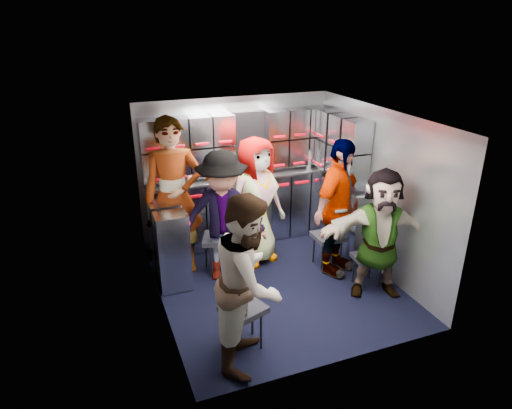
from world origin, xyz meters
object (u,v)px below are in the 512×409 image
object	(u,v)px
attendant_arc_e	(380,234)
attendant_arc_c	(256,201)
jump_seat_center	(251,231)
attendant_arc_a	(249,281)
jump_seat_near_left	(243,311)
attendant_arc_d	(338,209)
jump_seat_mid_left	(219,240)
jump_seat_near_right	(368,259)
jump_seat_mid_right	(328,238)
attendant_arc_b	(223,217)
attendant_standing	(174,197)

from	to	relation	value
attendant_arc_e	attendant_arc_c	bearing A→B (deg)	150.75
jump_seat_center	attendant_arc_a	distance (m)	2.18
jump_seat_near_left	attendant_arc_d	xyz separation A→B (m)	(1.60, 0.96, 0.48)
attendant_arc_c	jump_seat_center	bearing A→B (deg)	71.32
jump_seat_mid_left	jump_seat_center	xyz separation A→B (m)	(0.54, 0.28, -0.08)
jump_seat_near_right	attendant_arc_c	size ratio (longest dim) A/B	0.23
jump_seat_near_left	jump_seat_mid_right	xyz separation A→B (m)	(1.60, 1.14, -0.01)
jump_seat_near_left	jump_seat_mid_right	bearing A→B (deg)	35.46
jump_seat_mid_right	jump_seat_near_right	size ratio (longest dim) A/B	1.13
jump_seat_near_left	attendant_arc_c	size ratio (longest dim) A/B	0.28
attendant_arc_a	jump_seat_near_left	bearing A→B (deg)	31.39
jump_seat_center	attendant_arc_a	bearing A→B (deg)	-110.82
attendant_arc_d	attendant_arc_a	bearing A→B (deg)	-177.23
jump_seat_near_right	attendant_arc_a	distance (m)	2.01
attendant_arc_b	attendant_arc_e	distance (m)	1.88
attendant_arc_c	attendant_arc_d	world-z (taller)	attendant_arc_d
jump_seat_mid_right	jump_seat_near_right	world-z (taller)	jump_seat_mid_right
jump_seat_center	attendant_arc_c	size ratio (longest dim) A/B	0.25
jump_seat_mid_left	jump_seat_near_right	world-z (taller)	jump_seat_mid_left
jump_seat_mid_left	attendant_arc_a	bearing A→B (deg)	-97.15
attendant_arc_c	attendant_arc_e	world-z (taller)	attendant_arc_c
attendant_arc_b	attendant_arc_a	bearing A→B (deg)	-83.24
jump_seat_near_right	attendant_standing	bearing A→B (deg)	149.72
attendant_arc_a	attendant_arc_d	size ratio (longest dim) A/B	0.96
jump_seat_near_left	attendant_arc_b	distance (m)	1.42
attendant_standing	attendant_arc_c	bearing A→B (deg)	4.65
jump_seat_near_left	jump_seat_mid_left	world-z (taller)	jump_seat_mid_left
jump_seat_center	jump_seat_mid_right	world-z (taller)	jump_seat_mid_right
jump_seat_near_right	attendant_arc_a	bearing A→B (deg)	-158.80
attendant_arc_b	attendant_arc_e	world-z (taller)	attendant_arc_b
attendant_arc_a	attendant_arc_b	size ratio (longest dim) A/B	1.02
jump_seat_near_right	attendant_arc_e	bearing A→B (deg)	-90.00
jump_seat_near_right	jump_seat_mid_left	bearing A→B (deg)	148.05
jump_seat_mid_left	attendant_arc_e	bearing A→B (deg)	-36.37
jump_seat_near_left	jump_seat_center	xyz separation A→B (m)	(0.75, 1.80, -0.06)
attendant_arc_d	jump_seat_mid_right	bearing A→B (deg)	57.32
attendant_arc_d	jump_seat_center	bearing A→B (deg)	102.41
jump_seat_mid_left	attendant_arc_c	world-z (taller)	attendant_arc_c
jump_seat_center	attendant_arc_b	world-z (taller)	attendant_arc_b
jump_seat_mid_right	attendant_standing	size ratio (longest dim) A/B	0.22
jump_seat_mid_right	attendant_arc_d	distance (m)	0.52
attendant_standing	attendant_arc_a	bearing A→B (deg)	-69.84
jump_seat_mid_right	attendant_arc_a	distance (m)	2.12
attendant_arc_a	attendant_arc_d	distance (m)	1.96
jump_seat_center	attendant_arc_e	distance (m)	1.85
jump_seat_mid_left	attendant_arc_c	size ratio (longest dim) A/B	0.30
attendant_arc_a	attendant_arc_e	xyz separation A→B (m)	(1.81, 0.52, -0.07)
jump_seat_near_left	attendant_arc_b	xyz separation A→B (m)	(0.21, 1.34, 0.43)
attendant_arc_c	attendant_standing	bearing A→B (deg)	154.37
jump_seat_near_left	attendant_arc_b	bearing A→B (deg)	80.96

